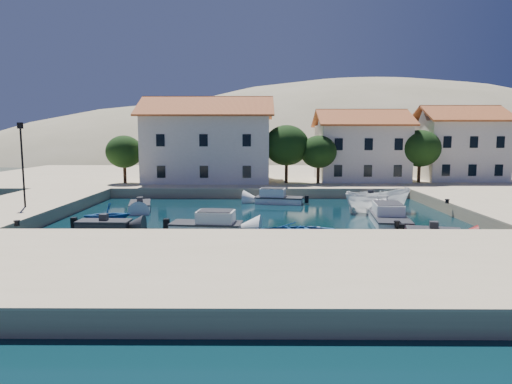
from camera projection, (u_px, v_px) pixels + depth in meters
ground at (260, 246)px, 26.02m from camera, size 400.00×400.00×0.00m
quay_south at (260, 268)px, 20.00m from camera, size 52.00×12.00×1.00m
quay_west at (20, 209)px, 36.01m from camera, size 8.00×20.00×1.00m
quay_north at (274, 177)px, 63.66m from camera, size 80.00×36.00×1.00m
hills at (321, 225)px, 151.44m from camera, size 254.00×176.00×99.00m
building_left at (208, 139)px, 53.12m from camera, size 14.70×9.45×9.70m
building_mid at (361, 145)px, 54.08m from camera, size 10.50×8.40×8.30m
building_right at (458, 142)px, 54.96m from camera, size 9.45×8.40×8.80m
trees at (300, 149)px, 50.66m from camera, size 37.30×5.30×6.45m
lamppost at (22, 156)px, 33.49m from camera, size 0.35×0.25×6.22m
bollards at (303, 215)px, 29.70m from camera, size 29.36×9.56×0.30m
motorboat_grey_sw at (104, 225)px, 30.66m from camera, size 3.52×1.63×1.25m
cabin_cruiser_south at (206, 225)px, 29.87m from camera, size 4.80×2.48×1.60m
rowboat_south at (297, 237)px, 28.32m from camera, size 5.45×4.29×1.02m
motorboat_red_se at (433, 234)px, 27.99m from camera, size 3.45×2.16×1.25m
cabin_cruiser_east at (390, 218)px, 32.37m from camera, size 2.98×5.94×1.60m
boat_east at (378, 212)px, 37.43m from camera, size 5.91×3.08×2.17m
motorboat_white_ne at (370, 198)px, 44.12m from camera, size 1.71×3.19×1.25m
rowboat_west at (107, 224)px, 32.64m from camera, size 3.80×3.51×1.66m
motorboat_white_west at (140, 206)px, 38.99m from camera, size 2.54×4.19×1.25m
cabin_cruiser_north at (279, 198)px, 42.36m from camera, size 4.64×2.63×1.60m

